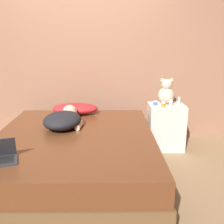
# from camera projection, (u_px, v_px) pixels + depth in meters

# --- Properties ---
(ground_plane) EXTENTS (12.00, 12.00, 0.00)m
(ground_plane) POSITION_uv_depth(u_px,v_px,m) (76.00, 177.00, 2.98)
(ground_plane) COLOR #937551
(wall_back) EXTENTS (8.00, 0.06, 2.60)m
(wall_back) POSITION_uv_depth(u_px,v_px,m) (84.00, 54.00, 3.91)
(wall_back) COLOR #996B51
(wall_back) RESTS_ON ground_plane
(bed) EXTENTS (1.75, 2.07, 0.51)m
(bed) POSITION_uv_depth(u_px,v_px,m) (75.00, 156.00, 2.92)
(bed) COLOR brown
(bed) RESTS_ON ground_plane
(nightstand) EXTENTS (0.49, 0.39, 0.64)m
(nightstand) POSITION_uv_depth(u_px,v_px,m) (166.00, 127.00, 3.70)
(nightstand) COLOR silver
(nightstand) RESTS_ON ground_plane
(pillow) EXTENTS (0.63, 0.35, 0.15)m
(pillow) POSITION_uv_depth(u_px,v_px,m) (75.00, 109.00, 3.62)
(pillow) COLOR red
(pillow) RESTS_ON bed
(person_lying) EXTENTS (0.48, 0.74, 0.19)m
(person_lying) POSITION_uv_depth(u_px,v_px,m) (64.00, 119.00, 3.08)
(person_lying) COLOR black
(person_lying) RESTS_ON bed
(teddy_bear) EXTENTS (0.23, 0.23, 0.36)m
(teddy_bear) POSITION_uv_depth(u_px,v_px,m) (166.00, 93.00, 3.63)
(teddy_bear) COLOR beige
(teddy_bear) RESTS_ON nightstand
(bottle_white) EXTENTS (0.05, 0.05, 0.09)m
(bottle_white) POSITION_uv_depth(u_px,v_px,m) (171.00, 103.00, 3.50)
(bottle_white) COLOR white
(bottle_white) RESTS_ON nightstand
(bottle_orange) EXTENTS (0.06, 0.06, 0.06)m
(bottle_orange) POSITION_uv_depth(u_px,v_px,m) (163.00, 105.00, 3.48)
(bottle_orange) COLOR orange
(bottle_orange) RESTS_ON nightstand
(bottle_clear) EXTENTS (0.03, 0.03, 0.11)m
(bottle_clear) POSITION_uv_depth(u_px,v_px,m) (179.00, 101.00, 3.60)
(bottle_clear) COLOR silver
(bottle_clear) RESTS_ON nightstand
(bottle_blue) EXTENTS (0.06, 0.06, 0.06)m
(bottle_blue) POSITION_uv_depth(u_px,v_px,m) (155.00, 103.00, 3.58)
(bottle_blue) COLOR #3866B2
(bottle_blue) RESTS_ON nightstand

